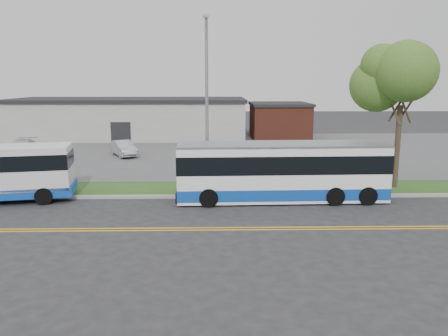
{
  "coord_description": "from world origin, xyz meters",
  "views": [
    {
      "loc": [
        3.45,
        -21.77,
        6.2
      ],
      "look_at": [
        3.93,
        1.3,
        1.6
      ],
      "focal_mm": 35.0,
      "sensor_mm": 36.0,
      "label": 1
    }
  ],
  "objects_px": {
    "tree_east": "(402,81)",
    "shuttle_bus": "(10,172)",
    "transit_bus": "(281,172)",
    "parked_car_a": "(124,148)",
    "streetlight_near": "(207,99)",
    "parked_car_b": "(21,148)"
  },
  "relations": [
    {
      "from": "tree_east",
      "to": "shuttle_bus",
      "type": "height_order",
      "value": "tree_east"
    },
    {
      "from": "streetlight_near",
      "to": "tree_east",
      "type": "bearing_deg",
      "value": 1.42
    },
    {
      "from": "transit_bus",
      "to": "parked_car_a",
      "type": "height_order",
      "value": "transit_bus"
    },
    {
      "from": "streetlight_near",
      "to": "parked_car_a",
      "type": "bearing_deg",
      "value": 121.88
    },
    {
      "from": "streetlight_near",
      "to": "shuttle_bus",
      "type": "xyz_separation_m",
      "value": [
        -10.27,
        -2.0,
        -3.68
      ]
    },
    {
      "from": "shuttle_bus",
      "to": "tree_east",
      "type": "bearing_deg",
      "value": -4.17
    },
    {
      "from": "shuttle_bus",
      "to": "parked_car_a",
      "type": "distance_m",
      "value": 13.87
    },
    {
      "from": "parked_car_a",
      "to": "parked_car_b",
      "type": "height_order",
      "value": "parked_car_b"
    },
    {
      "from": "transit_bus",
      "to": "tree_east",
      "type": "bearing_deg",
      "value": 17.21
    },
    {
      "from": "tree_east",
      "to": "shuttle_bus",
      "type": "bearing_deg",
      "value": -173.91
    },
    {
      "from": "tree_east",
      "to": "parked_car_b",
      "type": "xyz_separation_m",
      "value": [
        -26.42,
        10.89,
        -5.42
      ]
    },
    {
      "from": "parked_car_b",
      "to": "shuttle_bus",
      "type": "bearing_deg",
      "value": -77.91
    },
    {
      "from": "streetlight_near",
      "to": "parked_car_b",
      "type": "bearing_deg",
      "value": 144.09
    },
    {
      "from": "shuttle_bus",
      "to": "parked_car_b",
      "type": "bearing_deg",
      "value": 101.09
    },
    {
      "from": "shuttle_bus",
      "to": "parked_car_b",
      "type": "xyz_separation_m",
      "value": [
        -5.14,
        13.16,
        -0.76
      ]
    },
    {
      "from": "parked_car_a",
      "to": "parked_car_b",
      "type": "distance_m",
      "value": 8.28
    },
    {
      "from": "tree_east",
      "to": "transit_bus",
      "type": "bearing_deg",
      "value": -161.26
    },
    {
      "from": "tree_east",
      "to": "shuttle_bus",
      "type": "relative_size",
      "value": 1.06
    },
    {
      "from": "streetlight_near",
      "to": "shuttle_bus",
      "type": "bearing_deg",
      "value": -169.0
    },
    {
      "from": "streetlight_near",
      "to": "transit_bus",
      "type": "bearing_deg",
      "value": -28.45
    },
    {
      "from": "tree_east",
      "to": "parked_car_a",
      "type": "relative_size",
      "value": 2.15
    },
    {
      "from": "streetlight_near",
      "to": "parked_car_b",
      "type": "xyz_separation_m",
      "value": [
        -15.42,
        11.17,
        -4.44
      ]
    }
  ]
}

